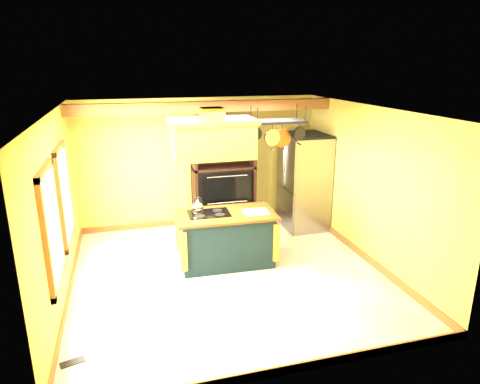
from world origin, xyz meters
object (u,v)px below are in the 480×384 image
kitchen_island (226,238)px  refrigerator (304,183)px  range_hood (213,137)px  pot_rack (278,127)px  hutch (223,185)px

kitchen_island → refrigerator: (2.00, 1.29, 0.48)m
range_hood → kitchen_island: bearing=0.3°
pot_rack → refrigerator: pot_rack is taller
hutch → range_hood: bearing=-107.9°
kitchen_island → refrigerator: refrigerator is taller
kitchen_island → refrigerator: size_ratio=0.88×
range_hood → pot_rack: size_ratio=1.43×
range_hood → hutch: size_ratio=0.60×
kitchen_island → hutch: hutch is taller
pot_rack → hutch: 2.40m
pot_rack → range_hood: bearing=-179.9°
refrigerator → kitchen_island: bearing=-147.2°
pot_rack → hutch: bearing=105.8°
kitchen_island → pot_rack: pot_rack is taller
pot_rack → refrigerator: bearing=49.6°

